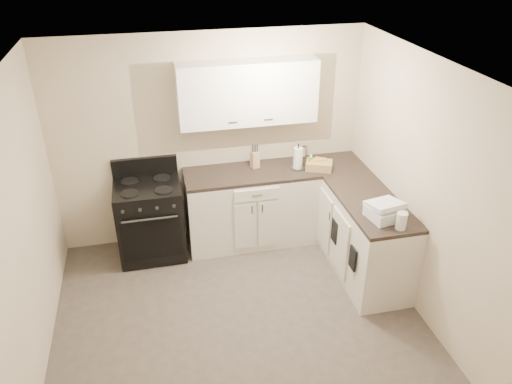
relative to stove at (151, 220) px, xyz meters
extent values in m
plane|color=#473F38|center=(0.78, -1.48, -0.46)|extent=(3.60, 3.60, 0.00)
plane|color=white|center=(0.78, -1.48, 2.04)|extent=(3.60, 3.60, 0.00)
plane|color=beige|center=(0.78, 0.32, 0.79)|extent=(3.60, 0.00, 3.60)
plane|color=beige|center=(2.58, -1.48, 0.79)|extent=(0.00, 3.60, 3.60)
plane|color=beige|center=(-1.02, -1.48, 0.79)|extent=(0.00, 3.60, 3.60)
cube|color=beige|center=(1.20, 0.02, -0.01)|extent=(1.55, 0.60, 0.90)
cube|color=beige|center=(2.28, -0.63, -0.01)|extent=(0.60, 1.90, 0.90)
cube|color=black|center=(1.20, 0.02, 0.46)|extent=(1.55, 0.60, 0.04)
cube|color=black|center=(2.28, -0.63, 0.46)|extent=(0.60, 1.90, 0.04)
cube|color=white|center=(1.20, 0.18, 1.38)|extent=(1.55, 0.30, 0.70)
cube|color=black|center=(0.00, 0.00, 0.00)|extent=(0.74, 0.64, 0.90)
cube|color=tan|center=(1.27, 0.13, 0.58)|extent=(0.11, 0.10, 0.20)
cylinder|color=white|center=(1.76, -0.01, 0.61)|extent=(0.12, 0.12, 0.26)
cylinder|color=green|center=(1.90, -0.06, 0.56)|extent=(0.07, 0.07, 0.15)
cube|color=black|center=(1.90, 0.28, 0.55)|extent=(0.11, 0.04, 0.14)
cube|color=#A98D50|center=(1.99, -0.09, 0.53)|extent=(0.35, 0.30, 0.10)
cube|color=white|center=(2.26, -1.26, 0.54)|extent=(0.36, 0.34, 0.11)
cylinder|color=silver|center=(2.32, -1.48, 0.57)|extent=(0.13, 0.13, 0.17)
cube|color=black|center=(1.95, -1.30, 0.07)|extent=(0.02, 0.14, 0.25)
cube|color=black|center=(1.95, -0.80, 0.07)|extent=(0.02, 0.15, 0.26)
camera|label=1|loc=(0.10, -5.05, 3.07)|focal=35.00mm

